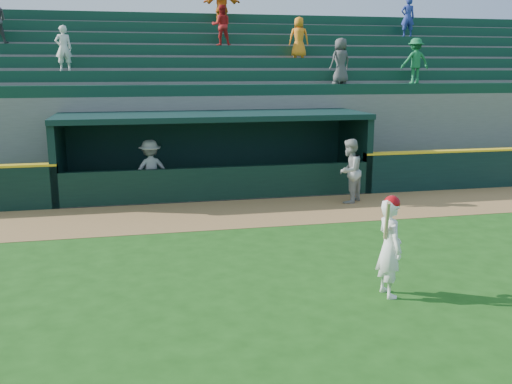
# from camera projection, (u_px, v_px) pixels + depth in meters

# --- Properties ---
(ground) EXTENTS (120.00, 120.00, 0.00)m
(ground) POSITION_uv_depth(u_px,v_px,m) (274.00, 279.00, 10.54)
(ground) COLOR #1A4C13
(ground) RESTS_ON ground
(warning_track) EXTENTS (40.00, 3.00, 0.01)m
(warning_track) POSITION_uv_depth(u_px,v_px,m) (230.00, 214.00, 15.22)
(warning_track) COLOR olive
(warning_track) RESTS_ON ground
(dugout_player_front) EXTENTS (1.13, 1.13, 1.84)m
(dugout_player_front) POSITION_uv_depth(u_px,v_px,m) (349.00, 171.00, 16.32)
(dugout_player_front) COLOR #A8A8A3
(dugout_player_front) RESTS_ON ground
(dugout_player_inside) EXTENTS (1.27, 0.91, 1.77)m
(dugout_player_inside) POSITION_uv_depth(u_px,v_px,m) (151.00, 170.00, 16.74)
(dugout_player_inside) COLOR #9E9F9A
(dugout_player_inside) RESTS_ON ground
(dugout) EXTENTS (9.40, 2.80, 2.46)m
(dugout) POSITION_uv_depth(u_px,v_px,m) (213.00, 148.00, 17.89)
(dugout) COLOR #63625E
(dugout) RESTS_ON ground
(stands) EXTENTS (34.50, 6.26, 7.61)m
(stands) POSITION_uv_depth(u_px,v_px,m) (195.00, 105.00, 22.02)
(stands) COLOR slate
(stands) RESTS_ON ground
(batter_at_plate) EXTENTS (0.52, 0.78, 1.77)m
(batter_at_plate) POSITION_uv_depth(u_px,v_px,m) (390.00, 246.00, 9.60)
(batter_at_plate) COLOR white
(batter_at_plate) RESTS_ON ground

